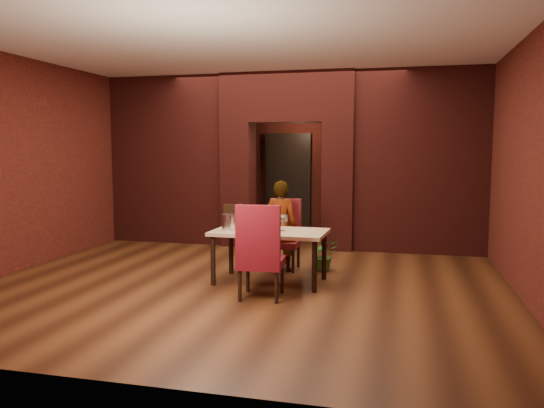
# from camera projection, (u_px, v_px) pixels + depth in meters

# --- Properties ---
(floor) EXTENTS (8.00, 8.00, 0.00)m
(floor) POSITION_uv_depth(u_px,v_px,m) (259.00, 270.00, 8.00)
(floor) COLOR #4A2612
(floor) RESTS_ON ground
(ceiling) EXTENTS (7.00, 8.00, 0.04)m
(ceiling) POSITION_uv_depth(u_px,v_px,m) (259.00, 53.00, 7.66)
(ceiling) COLOR silver
(ceiling) RESTS_ON ground
(wall_back) EXTENTS (7.00, 0.04, 3.20)m
(wall_back) POSITION_uv_depth(u_px,v_px,m) (306.00, 159.00, 11.69)
(wall_back) COLOR maroon
(wall_back) RESTS_ON ground
(wall_front) EXTENTS (7.00, 0.04, 3.20)m
(wall_front) POSITION_uv_depth(u_px,v_px,m) (119.00, 179.00, 3.97)
(wall_front) COLOR maroon
(wall_front) RESTS_ON ground
(wall_left) EXTENTS (0.04, 8.00, 3.20)m
(wall_left) POSITION_uv_depth(u_px,v_px,m) (53.00, 162.00, 8.66)
(wall_left) COLOR maroon
(wall_left) RESTS_ON ground
(wall_right) EXTENTS (0.04, 8.00, 3.20)m
(wall_right) POSITION_uv_depth(u_px,v_px,m) (514.00, 166.00, 7.00)
(wall_right) COLOR maroon
(wall_right) RESTS_ON ground
(pillar_left) EXTENTS (0.55, 0.55, 2.30)m
(pillar_left) POSITION_uv_depth(u_px,v_px,m) (238.00, 184.00, 10.04)
(pillar_left) COLOR maroon
(pillar_left) RESTS_ON ground
(pillar_right) EXTENTS (0.55, 0.55, 2.30)m
(pillar_right) POSITION_uv_depth(u_px,v_px,m) (339.00, 186.00, 9.58)
(pillar_right) COLOR maroon
(pillar_right) RESTS_ON ground
(lintel) EXTENTS (2.45, 0.55, 0.90)m
(lintel) POSITION_uv_depth(u_px,v_px,m) (288.00, 98.00, 9.64)
(lintel) COLOR maroon
(lintel) RESTS_ON ground
(wing_wall_left) EXTENTS (2.28, 0.35, 3.20)m
(wing_wall_left) POSITION_uv_depth(u_px,v_px,m) (169.00, 160.00, 10.32)
(wing_wall_left) COLOR maroon
(wing_wall_left) RESTS_ON ground
(wing_wall_right) EXTENTS (2.28, 0.35, 3.20)m
(wing_wall_right) POSITION_uv_depth(u_px,v_px,m) (420.00, 162.00, 9.20)
(wing_wall_right) COLOR maroon
(wing_wall_right) RESTS_ON ground
(vent_panel) EXTENTS (0.40, 0.03, 0.50)m
(vent_panel) POSITION_uv_depth(u_px,v_px,m) (234.00, 218.00, 9.81)
(vent_panel) COLOR #9C542D
(vent_panel) RESTS_ON ground
(rear_door) EXTENTS (0.90, 0.08, 2.10)m
(rear_door) POSITION_uv_depth(u_px,v_px,m) (288.00, 184.00, 11.79)
(rear_door) COLOR black
(rear_door) RESTS_ON ground
(rear_door_frame) EXTENTS (1.02, 0.04, 2.22)m
(rear_door_frame) POSITION_uv_depth(u_px,v_px,m) (288.00, 184.00, 11.75)
(rear_door_frame) COLOR black
(rear_door_frame) RESTS_ON ground
(dining_table) EXTENTS (1.56, 0.91, 0.72)m
(dining_table) POSITION_uv_depth(u_px,v_px,m) (270.00, 256.00, 7.24)
(dining_table) COLOR tan
(dining_table) RESTS_ON ground
(chair_far) EXTENTS (0.48, 0.48, 1.06)m
(chair_far) POSITION_uv_depth(u_px,v_px,m) (283.00, 235.00, 7.99)
(chair_far) COLOR maroon
(chair_far) RESTS_ON ground
(chair_near) EXTENTS (0.57, 0.57, 1.17)m
(chair_near) POSITION_uv_depth(u_px,v_px,m) (262.00, 251.00, 6.47)
(chair_near) COLOR maroon
(chair_near) RESTS_ON ground
(person_seated) EXTENTS (0.53, 0.39, 1.36)m
(person_seated) POSITION_uv_depth(u_px,v_px,m) (281.00, 226.00, 7.91)
(person_seated) COLOR white
(person_seated) RESTS_ON ground
(wine_glass_a) EXTENTS (0.09, 0.09, 0.21)m
(wine_glass_a) POSITION_uv_depth(u_px,v_px,m) (261.00, 222.00, 7.26)
(wine_glass_a) COLOR white
(wine_glass_a) RESTS_ON dining_table
(wine_glass_b) EXTENTS (0.08, 0.08, 0.21)m
(wine_glass_b) POSITION_uv_depth(u_px,v_px,m) (275.00, 223.00, 7.23)
(wine_glass_b) COLOR white
(wine_glass_b) RESTS_ON dining_table
(wine_glass_c) EXTENTS (0.07, 0.07, 0.18)m
(wine_glass_c) POSITION_uv_depth(u_px,v_px,m) (283.00, 224.00, 7.17)
(wine_glass_c) COLOR white
(wine_glass_c) RESTS_ON dining_table
(tasting_sheet) EXTENTS (0.34, 0.27, 0.00)m
(tasting_sheet) POSITION_uv_depth(u_px,v_px,m) (253.00, 231.00, 7.18)
(tasting_sheet) COLOR white
(tasting_sheet) RESTS_ON dining_table
(wine_bucket) EXTENTS (0.18, 0.18, 0.22)m
(wine_bucket) POSITION_uv_depth(u_px,v_px,m) (228.00, 222.00, 7.24)
(wine_bucket) COLOR #BABAC1
(wine_bucket) RESTS_ON dining_table
(water_bottle) EXTENTS (0.08, 0.08, 0.34)m
(water_bottle) POSITION_uv_depth(u_px,v_px,m) (241.00, 215.00, 7.49)
(water_bottle) COLOR silver
(water_bottle) RESTS_ON dining_table
(potted_plant) EXTENTS (0.54, 0.51, 0.47)m
(potted_plant) POSITION_uv_depth(u_px,v_px,m) (324.00, 255.00, 7.95)
(potted_plant) COLOR #2F6520
(potted_plant) RESTS_ON ground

